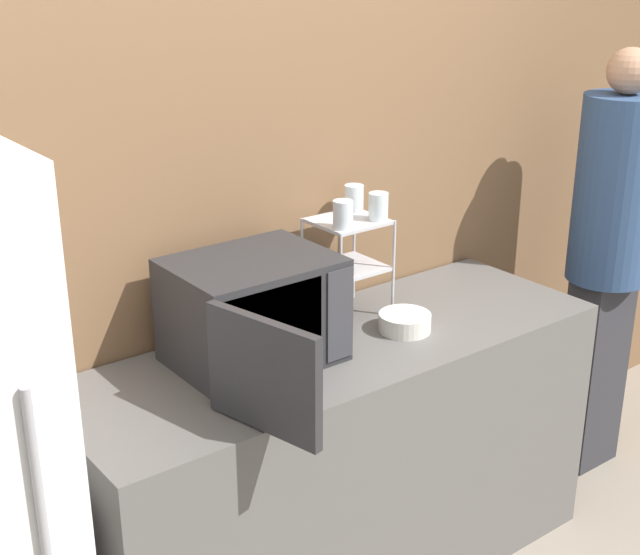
# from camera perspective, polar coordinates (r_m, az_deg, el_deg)

# --- Properties ---
(wall_back) EXTENTS (8.00, 0.06, 2.60)m
(wall_back) POSITION_cam_1_polar(r_m,az_deg,el_deg) (3.06, -2.88, 4.50)
(wall_back) COLOR brown
(wall_back) RESTS_ON ground_plane
(counter) EXTENTS (1.89, 0.64, 0.92)m
(counter) POSITION_cam_1_polar(r_m,az_deg,el_deg) (3.15, 1.22, -11.83)
(counter) COLOR #595654
(counter) RESTS_ON ground_plane
(microwave) EXTENTS (0.52, 0.76, 0.34)m
(microwave) POSITION_cam_1_polar(r_m,az_deg,el_deg) (2.73, -4.28, -2.32)
(microwave) COLOR #262628
(microwave) RESTS_ON counter
(dish_rack) EXTENTS (0.24, 0.22, 0.35)m
(dish_rack) POSITION_cam_1_polar(r_m,az_deg,el_deg) (3.06, 1.79, 1.97)
(dish_rack) COLOR #B2B2B7
(dish_rack) RESTS_ON counter
(glass_front_left) EXTENTS (0.07, 0.07, 0.09)m
(glass_front_left) POSITION_cam_1_polar(r_m,az_deg,el_deg) (2.93, 1.48, 4.05)
(glass_front_left) COLOR silver
(glass_front_left) RESTS_ON dish_rack
(glass_back_right) EXTENTS (0.07, 0.07, 0.09)m
(glass_back_right) POSITION_cam_1_polar(r_m,az_deg,el_deg) (3.11, 2.19, 5.09)
(glass_back_right) COLOR silver
(glass_back_right) RESTS_ON dish_rack
(glass_front_right) EXTENTS (0.07, 0.07, 0.09)m
(glass_front_right) POSITION_cam_1_polar(r_m,az_deg,el_deg) (3.02, 3.76, 4.56)
(glass_front_right) COLOR silver
(glass_front_right) RESTS_ON dish_rack
(bowl) EXTENTS (0.18, 0.18, 0.06)m
(bowl) POSITION_cam_1_polar(r_m,az_deg,el_deg) (3.02, 5.44, -2.88)
(bowl) COLOR silver
(bowl) RESTS_ON counter
(person) EXTENTS (0.32, 0.32, 1.78)m
(person) POSITION_cam_1_polar(r_m,az_deg,el_deg) (3.78, 18.02, 2.15)
(person) COLOR #2D2D33
(person) RESTS_ON ground_plane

